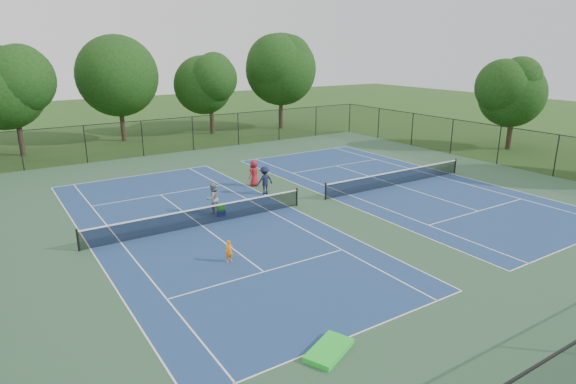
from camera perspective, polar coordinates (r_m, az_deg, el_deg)
ground at (r=28.59m, az=2.78°, el=-1.28°), size 140.00×140.00×0.00m
court_pad at (r=28.59m, az=2.78°, el=-1.27°), size 36.00×36.00×0.01m
tennis_court_left at (r=25.32m, az=-10.21°, el=-3.73°), size 12.00×23.83×1.07m
tennis_court_right at (r=32.98m, az=12.71°, el=0.98°), size 12.00×23.83×1.07m
perimeter_fence at (r=28.13m, az=2.83°, el=1.83°), size 36.08×36.08×3.02m
tree_back_a at (r=46.17m, az=-29.92°, el=11.13°), size 6.80×6.80×9.15m
tree_back_b at (r=49.51m, az=-19.57°, el=13.26°), size 7.60×7.60×10.03m
tree_back_c at (r=51.57m, az=-9.22°, el=12.85°), size 6.00×6.00×8.40m
tree_back_d at (r=54.39m, az=-0.87°, el=14.67°), size 7.80×7.80×10.37m
tree_side_f at (r=47.27m, az=25.34°, el=10.86°), size 5.80×5.80×8.12m
child_player at (r=20.86m, az=-6.97°, el=-6.99°), size 0.36×0.24×0.99m
instructor at (r=26.83m, az=-8.93°, el=-0.75°), size 0.96×0.82×1.73m
bystander_b at (r=30.04m, az=-2.79°, el=1.39°), size 1.17×0.71×1.77m
bystander_c at (r=31.86m, az=-4.05°, el=2.23°), size 1.00×0.85×1.73m
ball_crate at (r=26.54m, az=-7.93°, el=-2.54°), size 0.44×0.32×0.29m
ball_hopper at (r=26.43m, az=-7.96°, el=-1.85°), size 0.35×0.28×0.38m
green_tarp at (r=15.34m, az=4.87°, el=-18.17°), size 1.89×1.50×0.18m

